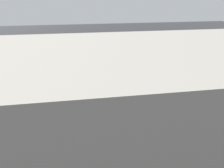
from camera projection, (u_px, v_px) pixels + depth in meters
ground_plane at (136, 85)px, 13.66m from camera, size 60.00×60.00×0.00m
kerb_strip at (156, 119)px, 9.98m from camera, size 24.00×3.20×0.04m
moving_hatchback at (146, 69)px, 13.84m from camera, size 4.14×2.36×2.06m
fire_hydrant at (82, 110)px, 10.19m from camera, size 0.42×0.31×0.80m
pedestrian at (65, 106)px, 10.02m from camera, size 0.27×0.57×1.22m
metal_railing at (184, 129)px, 8.29m from camera, size 9.07×0.04×1.05m
sign_post at (91, 102)px, 8.76m from camera, size 0.07×0.44×2.40m
puddle_patch at (148, 83)px, 13.96m from camera, size 4.27×4.27×0.01m
building_block at (206, 168)px, 4.02m from camera, size 14.41×2.40×5.78m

